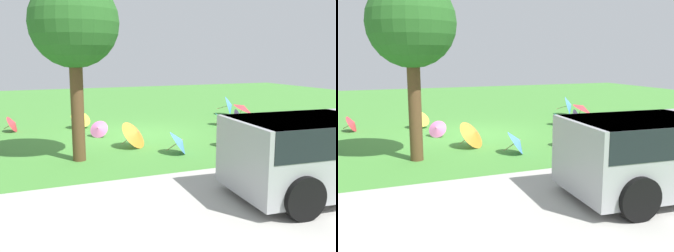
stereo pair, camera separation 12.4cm
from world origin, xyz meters
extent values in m
plane|color=#478C38|center=(0.00, 0.00, 0.00)|extent=(40.00, 40.00, 0.00)
cube|color=#B2AFA8|center=(0.00, 6.85, 0.00)|extent=(40.00, 4.45, 0.01)
cube|color=black|center=(-1.09, 6.94, 1.25)|extent=(2.69, 2.08, 0.55)
cylinder|color=black|center=(-0.34, 7.85, 0.38)|extent=(0.77, 0.27, 0.76)
cylinder|color=black|center=(-0.46, 5.95, 0.38)|extent=(0.77, 0.27, 0.76)
cube|color=navy|center=(-3.31, 3.20, 0.45)|extent=(1.63, 0.57, 0.05)
cube|color=navy|center=(-3.33, 3.40, 0.68)|extent=(1.60, 0.23, 0.45)
cube|color=black|center=(-2.67, 3.25, 0.23)|extent=(0.11, 0.41, 0.45)
cube|color=black|center=(-3.95, 3.15, 0.23)|extent=(0.11, 0.41, 0.45)
cylinder|color=brown|center=(2.43, 2.65, 1.41)|extent=(0.33, 0.33, 2.82)
sphere|color=#286023|center=(2.43, 2.65, 3.48)|extent=(2.22, 2.22, 2.22)
cylinder|color=tan|center=(-0.06, 2.92, 0.19)|extent=(0.32, 0.14, 0.24)
cone|color=#4C8CE5|center=(-0.27, 3.00, 0.35)|extent=(0.78, 0.89, 0.70)
sphere|color=tan|center=(-0.33, 3.02, 0.39)|extent=(0.06, 0.05, 0.05)
cylinder|color=tan|center=(-5.03, -2.90, 0.34)|extent=(0.45, 0.29, 0.18)
cone|color=#4C8CE5|center=(-5.32, -2.72, 0.44)|extent=(0.82, 0.97, 0.89)
sphere|color=tan|center=(-5.39, -2.67, 0.47)|extent=(0.06, 0.05, 0.04)
cylinder|color=tan|center=(4.12, -2.17, 0.20)|extent=(0.29, 0.11, 0.18)
cone|color=#D8383F|center=(3.92, -2.12, 0.31)|extent=(0.58, 0.71, 0.61)
sphere|color=tan|center=(3.87, -2.10, 0.34)|extent=(0.06, 0.05, 0.05)
cylinder|color=tan|center=(-3.49, -0.61, 0.13)|extent=(0.25, 0.10, 0.26)
cone|color=teal|center=(-3.63, -0.56, 0.29)|extent=(0.68, 0.75, 0.50)
sphere|color=tan|center=(-3.66, -0.55, 0.32)|extent=(0.06, 0.05, 0.05)
cylinder|color=tan|center=(1.23, -0.22, 0.17)|extent=(0.18, 0.25, 0.19)
cone|color=pink|center=(1.34, -0.06, 0.29)|extent=(0.76, 0.71, 0.59)
sphere|color=tan|center=(1.37, -0.02, 0.33)|extent=(0.06, 0.06, 0.05)
cylinder|color=tan|center=(1.66, -2.09, 0.18)|extent=(0.17, 0.34, 0.36)
cone|color=yellow|center=(1.57, -1.89, 0.40)|extent=(0.95, 0.88, 0.63)
sphere|color=tan|center=(1.55, -1.85, 0.45)|extent=(0.05, 0.06, 0.05)
cylinder|color=tan|center=(0.83, 1.63, 0.21)|extent=(0.31, 0.30, 0.32)
cone|color=orange|center=(0.64, 1.82, 0.42)|extent=(1.15, 1.15, 0.85)
sphere|color=tan|center=(0.58, 1.88, 0.48)|extent=(0.06, 0.06, 0.05)
cylinder|color=tan|center=(-1.86, 2.65, 0.14)|extent=(0.24, 0.12, 0.28)
cone|color=pink|center=(-2.00, 2.71, 0.31)|extent=(0.74, 0.78, 0.49)
sphere|color=tan|center=(-2.03, 2.73, 0.36)|extent=(0.06, 0.05, 0.05)
cylinder|color=tan|center=(-4.81, -1.13, 0.26)|extent=(0.22, 0.18, 0.51)
cone|color=#D8383F|center=(-4.93, -1.04, 0.58)|extent=(1.11, 1.11, 0.48)
sphere|color=tan|center=(-4.95, -1.02, 0.65)|extent=(0.06, 0.06, 0.05)
cylinder|color=tan|center=(-2.99, 1.14, 0.37)|extent=(0.57, 0.18, 0.14)
cone|color=purple|center=(-3.35, 1.24, 0.45)|extent=(0.56, 0.94, 0.90)
sphere|color=tan|center=(-3.42, 1.26, 0.46)|extent=(0.05, 0.05, 0.04)
camera|label=1|loc=(4.06, 12.68, 2.70)|focal=41.99mm
camera|label=2|loc=(3.95, 12.73, 2.70)|focal=41.99mm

